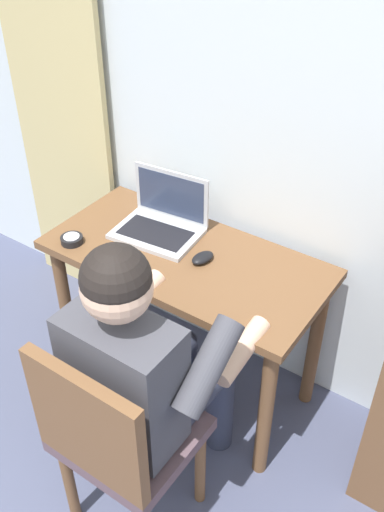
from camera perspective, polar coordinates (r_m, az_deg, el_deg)
name	(u,v)px	position (r m, az deg, el deg)	size (l,w,h in m)	color
wall_back	(377,132)	(2.05, 17.78, 11.58)	(4.80, 0.05, 2.50)	silver
curtain_panel	(57,90)	(2.78, -13.23, 15.69)	(0.57, 0.03, 2.22)	#CCB77A
desk	(186,279)	(2.33, -0.64, -2.31)	(1.12, 0.54, 0.72)	brown
chair	(116,438)	(1.94, -7.48, -17.42)	(0.42, 0.40, 0.89)	#59444B
person_seated	(149,364)	(1.89, -4.22, -10.56)	(0.53, 0.59, 1.21)	#33384C
laptop	(162,220)	(2.37, -3.00, 3.59)	(0.36, 0.28, 0.24)	#B7BABF
computer_mouse	(203,258)	(2.21, 1.05, -0.18)	(0.06, 0.10, 0.03)	black
desk_clock	(72,240)	(2.36, -11.80, 1.61)	(0.09, 0.09, 0.03)	black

